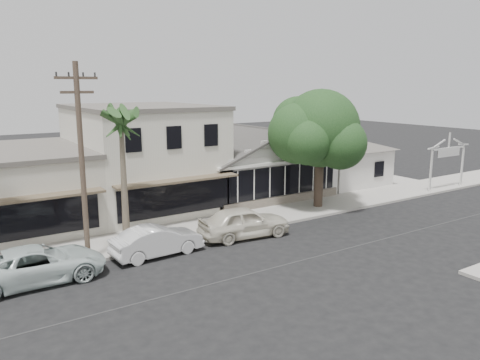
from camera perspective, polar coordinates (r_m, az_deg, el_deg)
ground at (r=22.62m, az=8.78°, el=-9.36°), size 140.00×140.00×0.00m
sidewalk_north at (r=24.55m, az=-16.68°, el=-7.84°), size 90.00×3.50×0.15m
corner_shop at (r=34.50m, az=1.30°, el=2.49°), size 10.40×8.60×5.10m
side_cottage at (r=39.15m, az=12.07°, el=1.65°), size 6.00×6.00×3.00m
arch_sign at (r=39.09m, az=24.08°, el=3.36°), size 4.12×0.12×3.95m
row_building_near at (r=31.59m, az=-11.85°, el=2.58°), size 8.00×10.00×6.50m
utility_pole at (r=21.73m, az=-18.74°, el=2.39°), size 1.80×0.24×9.00m
car_0 at (r=25.02m, az=0.50°, el=-5.13°), size 5.13×2.53×1.68m
car_1 at (r=22.78m, az=-10.07°, el=-7.32°), size 4.47×1.78×1.44m
car_2 at (r=21.24m, az=-23.46°, el=-9.42°), size 5.46×2.53×1.52m
shade_tree at (r=30.71m, az=9.40°, el=5.97°), size 7.03×6.35×7.80m
palm_east at (r=23.32m, az=-14.33°, el=7.05°), size 2.72×2.72×7.47m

